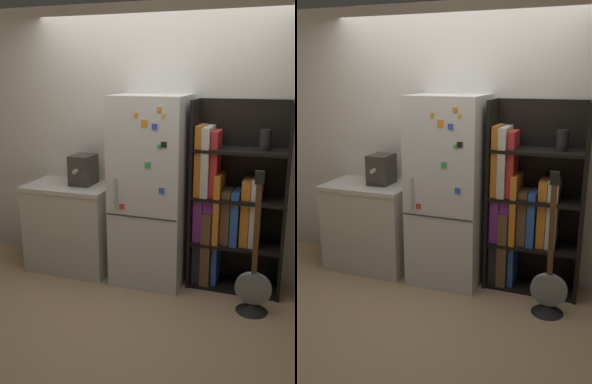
% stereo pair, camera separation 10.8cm
% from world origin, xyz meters
% --- Properties ---
extents(ground_plane, '(16.00, 16.00, 0.00)m').
position_xyz_m(ground_plane, '(0.00, 0.00, 0.00)').
color(ground_plane, tan).
extents(wall_back, '(8.00, 0.05, 2.60)m').
position_xyz_m(wall_back, '(0.00, 0.47, 1.30)').
color(wall_back, silver).
rests_on(wall_back, ground_plane).
extents(refrigerator, '(0.67, 0.58, 1.78)m').
position_xyz_m(refrigerator, '(-0.00, 0.17, 0.89)').
color(refrigerator, silver).
rests_on(refrigerator, ground_plane).
extents(bookshelf, '(0.85, 0.37, 1.74)m').
position_xyz_m(bookshelf, '(0.70, 0.29, 0.77)').
color(bookshelf, black).
rests_on(bookshelf, ground_plane).
extents(kitchen_counter, '(0.87, 0.57, 0.89)m').
position_xyz_m(kitchen_counter, '(-0.85, 0.17, 0.45)').
color(kitchen_counter, beige).
rests_on(kitchen_counter, ground_plane).
extents(espresso_machine, '(0.21, 0.33, 0.30)m').
position_xyz_m(espresso_machine, '(-0.73, 0.23, 1.04)').
color(espresso_machine, '#38332D').
rests_on(espresso_machine, kitchen_counter).
extents(guitar, '(0.30, 0.29, 1.26)m').
position_xyz_m(guitar, '(1.01, -0.14, 0.18)').
color(guitar, black).
rests_on(guitar, ground_plane).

